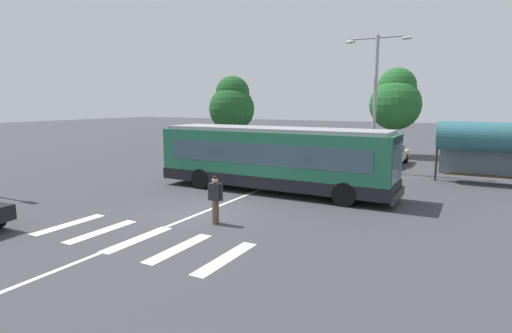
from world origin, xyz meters
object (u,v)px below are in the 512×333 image
at_px(bus_stop_shelter, 487,138).
at_px(twin_arm_street_lamp, 376,89).
at_px(parked_car_black, 351,151).
at_px(city_transit_bus, 273,159).
at_px(background_tree_right, 396,99).
at_px(parked_car_white, 282,147).
at_px(pedestrian_crossing_street, 215,197).
at_px(background_tree_left, 232,104).
at_px(parked_car_champagne, 389,154).
at_px(parked_car_silver, 313,150).

bearing_deg(bus_stop_shelter, twin_arm_street_lamp, 170.19).
distance_m(parked_car_black, twin_arm_street_lamp, 6.19).
distance_m(city_transit_bus, parked_car_black, 11.69).
bearing_deg(background_tree_right, bus_stop_shelter, -57.33).
distance_m(parked_car_white, background_tree_right, 9.77).
relative_size(city_transit_bus, background_tree_right, 1.65).
distance_m(city_transit_bus, twin_arm_street_lamp, 9.01).
xyz_separation_m(parked_car_white, background_tree_right, (7.51, 5.05, 3.70)).
relative_size(pedestrian_crossing_street, bus_stop_shelter, 0.37).
relative_size(pedestrian_crossing_street, background_tree_left, 0.27).
distance_m(parked_car_white, background_tree_left, 6.16).
relative_size(twin_arm_street_lamp, background_tree_left, 1.25).
height_order(parked_car_white, parked_car_black, same).
distance_m(parked_car_champagne, bus_stop_shelter, 7.43).
distance_m(parked_car_silver, twin_arm_street_lamp, 7.35).
bearing_deg(bus_stop_shelter, parked_car_silver, 158.93).
bearing_deg(parked_car_silver, bus_stop_shelter, -21.07).
bearing_deg(parked_car_white, background_tree_left, 170.13).
xyz_separation_m(bus_stop_shelter, twin_arm_street_lamp, (-5.95, 1.03, 2.60)).
bearing_deg(bus_stop_shelter, background_tree_left, 163.49).
bearing_deg(parked_car_silver, parked_car_black, 12.95).
bearing_deg(background_tree_right, parked_car_white, -146.07).
relative_size(background_tree_left, background_tree_right, 0.93).
bearing_deg(twin_arm_street_lamp, parked_car_black, 121.71).
bearing_deg(background_tree_left, parked_car_black, -3.99).
relative_size(pedestrian_crossing_street, parked_car_white, 0.37).
distance_m(city_transit_bus, bus_stop_shelter, 11.19).
relative_size(pedestrian_crossing_street, parked_car_silver, 0.38).
bearing_deg(twin_arm_street_lamp, city_transit_bus, -110.41).
height_order(pedestrian_crossing_street, background_tree_left, background_tree_left).
bearing_deg(parked_car_white, background_tree_right, 33.93).
height_order(parked_car_champagne, bus_stop_shelter, bus_stop_shelter).
bearing_deg(twin_arm_street_lamp, background_tree_left, 160.56).
xyz_separation_m(parked_car_black, background_tree_left, (-10.57, 0.74, 3.31)).
distance_m(pedestrian_crossing_street, parked_car_champagne, 17.26).
relative_size(parked_car_black, parked_car_champagne, 1.01).
height_order(pedestrian_crossing_street, twin_arm_street_lamp, twin_arm_street_lamp).
relative_size(parked_car_white, bus_stop_shelter, 0.99).
distance_m(pedestrian_crossing_street, parked_car_silver, 16.92).
bearing_deg(parked_car_champagne, twin_arm_street_lamp, -95.41).
relative_size(parked_car_white, twin_arm_street_lamp, 0.57).
relative_size(twin_arm_street_lamp, background_tree_right, 1.17).
bearing_deg(pedestrian_crossing_street, parked_car_champagne, 80.99).
xyz_separation_m(pedestrian_crossing_street, twin_arm_street_lamp, (2.37, 13.49, 4.05)).
xyz_separation_m(parked_car_silver, background_tree_left, (-7.88, 1.36, 3.31)).
relative_size(bus_stop_shelter, background_tree_left, 0.73).
bearing_deg(parked_car_silver, parked_car_white, 170.44).
bearing_deg(parked_car_white, parked_car_black, 1.63).
bearing_deg(city_transit_bus, background_tree_right, 81.07).
bearing_deg(background_tree_left, city_transit_bus, -50.98).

